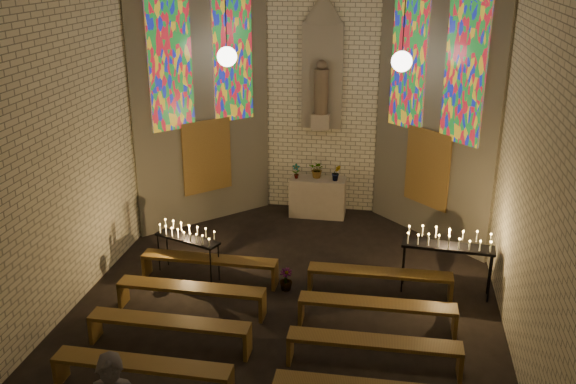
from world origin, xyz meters
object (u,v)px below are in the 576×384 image
(aisle_flower_pot, at_px, (286,279))
(votive_stand_left, at_px, (187,235))
(votive_stand_right, at_px, (449,242))
(altar, at_px, (318,197))

(aisle_flower_pot, height_order, votive_stand_left, votive_stand_left)
(votive_stand_left, height_order, votive_stand_right, votive_stand_right)
(altar, distance_m, votive_stand_left, 4.35)
(altar, xyz_separation_m, votive_stand_right, (3.00, -3.56, 0.61))
(altar, height_order, votive_stand_right, votive_stand_right)
(altar, relative_size, votive_stand_right, 0.78)
(aisle_flower_pot, relative_size, votive_stand_right, 0.25)
(votive_stand_left, relative_size, votive_stand_right, 0.83)
(votive_stand_left, xyz_separation_m, votive_stand_right, (5.23, 0.15, 0.19))
(votive_stand_left, bearing_deg, aisle_flower_pot, 13.50)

